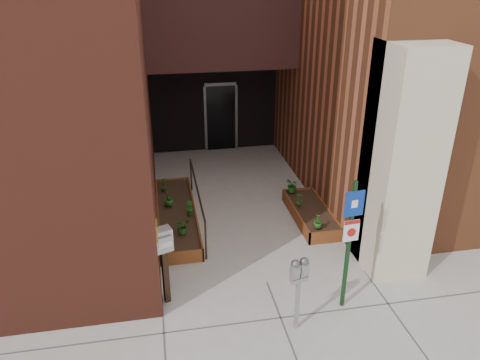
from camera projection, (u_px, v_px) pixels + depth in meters
ground at (267, 283)px, 8.97m from camera, size 80.00×80.00×0.00m
planter_left at (177, 216)px, 11.06m from camera, size 0.90×3.60×0.30m
planter_right at (311, 214)px, 11.14m from camera, size 0.80×2.20×0.30m
handrail at (197, 192)px, 10.84m from camera, size 0.04×3.34×0.90m
parking_meter at (299, 275)px, 7.42m from camera, size 0.32×0.18×1.38m
sign_post at (350, 233)px, 7.73m from camera, size 0.34×0.09×2.46m
payment_dropbox at (164, 250)px, 8.03m from camera, size 0.36×0.31×1.51m
shrub_left_a at (182, 226)px, 9.98m from camera, size 0.42×0.42×0.34m
shrub_left_b at (189, 208)px, 10.74m from camera, size 0.23×0.23×0.33m
shrub_left_c at (168, 198)px, 11.11m from camera, size 0.32×0.32×0.40m
shrub_left_d at (163, 185)px, 11.83m from camera, size 0.24×0.24×0.35m
shrub_right_a at (318, 221)px, 10.17m from camera, size 0.19×0.19×0.33m
shrub_right_b at (299, 199)px, 11.11m from camera, size 0.25×0.25×0.35m
shrub_right_c at (292, 186)px, 11.76m from camera, size 0.35×0.35×0.37m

